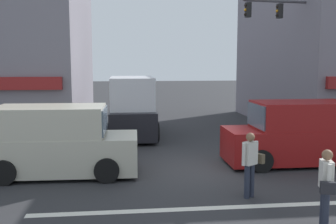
% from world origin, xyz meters
% --- Properties ---
extents(ground_plane, '(120.00, 120.00, 0.00)m').
position_xyz_m(ground_plane, '(0.00, 0.00, 0.00)').
color(ground_plane, '#2B2B2D').
extents(lane_marking_stripe, '(9.00, 0.24, 0.01)m').
position_xyz_m(lane_marking_stripe, '(0.00, -3.50, 0.00)').
color(lane_marking_stripe, silver).
rests_on(lane_marking_stripe, ground).
extents(traffic_light_mast, '(4.86, 0.82, 6.20)m').
position_xyz_m(traffic_light_mast, '(6.09, 4.25, 4.30)').
color(traffic_light_mast, '#47474C').
rests_on(traffic_light_mast, ground).
extents(van_crossing_leftbound, '(4.60, 2.04, 2.11)m').
position_xyz_m(van_crossing_leftbound, '(3.49, 0.22, 1.01)').
color(van_crossing_leftbound, maroon).
rests_on(van_crossing_leftbound, ground).
extents(box_truck_waiting_far, '(2.25, 5.61, 2.75)m').
position_xyz_m(box_truck_waiting_far, '(-1.90, 6.00, 1.25)').
color(box_truck_waiting_far, black).
rests_on(box_truck_waiting_far, ground).
extents(van_crossing_rightbound, '(4.65, 2.15, 2.11)m').
position_xyz_m(van_crossing_rightbound, '(-4.27, -0.26, 1.01)').
color(van_crossing_rightbound, '#B7B29E').
rests_on(van_crossing_rightbound, ground).
extents(pedestrian_foreground_with_bag, '(0.42, 0.67, 1.67)m').
position_xyz_m(pedestrian_foreground_with_bag, '(1.78, -4.92, 0.95)').
color(pedestrian_foreground_with_bag, '#232838').
rests_on(pedestrian_foreground_with_bag, ground).
extents(pedestrian_mid_crossing, '(0.66, 0.48, 1.67)m').
position_xyz_m(pedestrian_mid_crossing, '(0.89, -2.86, 0.95)').
color(pedestrian_mid_crossing, '#232838').
rests_on(pedestrian_mid_crossing, ground).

